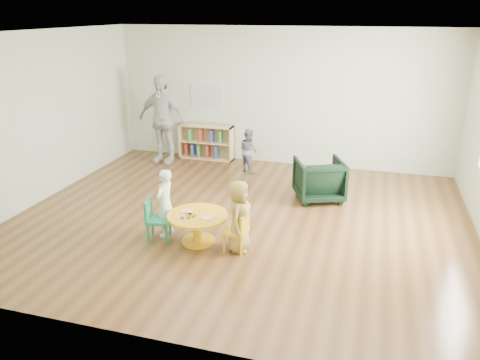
{
  "coord_description": "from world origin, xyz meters",
  "views": [
    {
      "loc": [
        1.87,
        -6.45,
        3.1
      ],
      "look_at": [
        0.08,
        -0.3,
        0.76
      ],
      "focal_mm": 35.0,
      "sensor_mm": 36.0,
      "label": 1
    }
  ],
  "objects_px": {
    "kid_chair_left": "(156,218)",
    "child_right": "(239,216)",
    "activity_table": "(198,223)",
    "toddler": "(249,150)",
    "bookshelf": "(206,142)",
    "armchair": "(319,180)",
    "adult_caretaker": "(162,119)",
    "kid_chair_right": "(238,231)",
    "child_left": "(165,203)"
  },
  "relations": [
    {
      "from": "kid_chair_right",
      "to": "bookshelf",
      "type": "xyz_separation_m",
      "value": [
        -1.88,
        3.86,
        0.07
      ]
    },
    {
      "from": "activity_table",
      "to": "adult_caretaker",
      "type": "xyz_separation_m",
      "value": [
        -2.04,
        3.27,
        0.64
      ]
    },
    {
      "from": "toddler",
      "to": "adult_caretaker",
      "type": "distance_m",
      "value": 1.98
    },
    {
      "from": "child_left",
      "to": "kid_chair_left",
      "type": "bearing_deg",
      "value": -16.58
    },
    {
      "from": "armchair",
      "to": "toddler",
      "type": "relative_size",
      "value": 0.89
    },
    {
      "from": "activity_table",
      "to": "bookshelf",
      "type": "bearing_deg",
      "value": 108.43
    },
    {
      "from": "armchair",
      "to": "toddler",
      "type": "height_order",
      "value": "toddler"
    },
    {
      "from": "kid_chair_right",
      "to": "adult_caretaker",
      "type": "relative_size",
      "value": 0.3
    },
    {
      "from": "kid_chair_left",
      "to": "child_right",
      "type": "bearing_deg",
      "value": 79.72
    },
    {
      "from": "bookshelf",
      "to": "child_left",
      "type": "relative_size",
      "value": 1.2
    },
    {
      "from": "kid_chair_right",
      "to": "toddler",
      "type": "xyz_separation_m",
      "value": [
        -0.74,
        3.24,
        0.14
      ]
    },
    {
      "from": "kid_chair_left",
      "to": "child_left",
      "type": "xyz_separation_m",
      "value": [
        0.08,
        0.17,
        0.18
      ]
    },
    {
      "from": "child_right",
      "to": "bookshelf",
      "type": "bearing_deg",
      "value": 24.58
    },
    {
      "from": "armchair",
      "to": "adult_caretaker",
      "type": "distance_m",
      "value": 3.71
    },
    {
      "from": "bookshelf",
      "to": "kid_chair_left",
      "type": "bearing_deg",
      "value": -80.4
    },
    {
      "from": "kid_chair_right",
      "to": "child_right",
      "type": "height_order",
      "value": "child_right"
    },
    {
      "from": "bookshelf",
      "to": "armchair",
      "type": "height_order",
      "value": "bookshelf"
    },
    {
      "from": "armchair",
      "to": "child_right",
      "type": "xyz_separation_m",
      "value": [
        -0.81,
        -2.12,
        0.14
      ]
    },
    {
      "from": "kid_chair_left",
      "to": "armchair",
      "type": "xyz_separation_m",
      "value": [
        2.03,
        2.15,
        0.03
      ]
    },
    {
      "from": "armchair",
      "to": "bookshelf",
      "type": "bearing_deg",
      "value": -54.92
    },
    {
      "from": "child_left",
      "to": "toddler",
      "type": "height_order",
      "value": "child_left"
    },
    {
      "from": "bookshelf",
      "to": "adult_caretaker",
      "type": "bearing_deg",
      "value": -146.77
    },
    {
      "from": "child_right",
      "to": "adult_caretaker",
      "type": "bearing_deg",
      "value": 37.13
    },
    {
      "from": "kid_chair_right",
      "to": "child_right",
      "type": "bearing_deg",
      "value": 1.5
    },
    {
      "from": "kid_chair_left",
      "to": "kid_chair_right",
      "type": "bearing_deg",
      "value": 78.44
    },
    {
      "from": "kid_chair_right",
      "to": "armchair",
      "type": "xyz_separation_m",
      "value": [
        0.81,
        2.15,
        0.06
      ]
    },
    {
      "from": "activity_table",
      "to": "armchair",
      "type": "distance_m",
      "value": 2.52
    },
    {
      "from": "kid_chair_right",
      "to": "adult_caretaker",
      "type": "distance_m",
      "value": 4.32
    },
    {
      "from": "kid_chair_left",
      "to": "child_right",
      "type": "height_order",
      "value": "child_right"
    },
    {
      "from": "armchair",
      "to": "child_right",
      "type": "height_order",
      "value": "child_right"
    },
    {
      "from": "activity_table",
      "to": "child_right",
      "type": "distance_m",
      "value": 0.65
    },
    {
      "from": "kid_chair_right",
      "to": "armchair",
      "type": "distance_m",
      "value": 2.3
    },
    {
      "from": "armchair",
      "to": "child_left",
      "type": "distance_m",
      "value": 2.79
    },
    {
      "from": "activity_table",
      "to": "kid_chair_right",
      "type": "xyz_separation_m",
      "value": [
        0.62,
        -0.08,
        0.01
      ]
    },
    {
      "from": "activity_table",
      "to": "child_right",
      "type": "bearing_deg",
      "value": -4.58
    },
    {
      "from": "armchair",
      "to": "kid_chair_right",
      "type": "bearing_deg",
      "value": 47.02
    },
    {
      "from": "child_left",
      "to": "adult_caretaker",
      "type": "height_order",
      "value": "adult_caretaker"
    },
    {
      "from": "kid_chair_left",
      "to": "child_right",
      "type": "distance_m",
      "value": 1.24
    },
    {
      "from": "activity_table",
      "to": "toddler",
      "type": "distance_m",
      "value": 3.17
    },
    {
      "from": "bookshelf",
      "to": "child_right",
      "type": "bearing_deg",
      "value": -63.9
    },
    {
      "from": "kid_chair_right",
      "to": "toddler",
      "type": "bearing_deg",
      "value": 17.46
    },
    {
      "from": "bookshelf",
      "to": "activity_table",
      "type": "bearing_deg",
      "value": -71.57
    },
    {
      "from": "activity_table",
      "to": "child_left",
      "type": "height_order",
      "value": "child_left"
    },
    {
      "from": "bookshelf",
      "to": "toddler",
      "type": "distance_m",
      "value": 1.29
    },
    {
      "from": "toddler",
      "to": "child_left",
      "type": "bearing_deg",
      "value": 116.02
    },
    {
      "from": "toddler",
      "to": "adult_caretaker",
      "type": "xyz_separation_m",
      "value": [
        -1.91,
        0.11,
        0.49
      ]
    },
    {
      "from": "kid_chair_right",
      "to": "adult_caretaker",
      "type": "bearing_deg",
      "value": 42.94
    },
    {
      "from": "bookshelf",
      "to": "toddler",
      "type": "relative_size",
      "value": 1.36
    },
    {
      "from": "toddler",
      "to": "kid_chair_right",
      "type": "bearing_deg",
      "value": 136.37
    },
    {
      "from": "kid_chair_left",
      "to": "kid_chair_right",
      "type": "height_order",
      "value": "kid_chair_left"
    }
  ]
}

